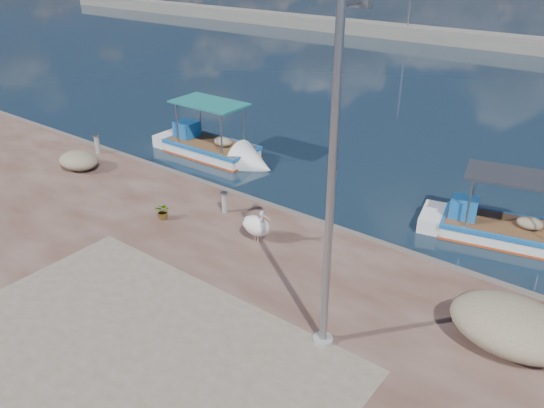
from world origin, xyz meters
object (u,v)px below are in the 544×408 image
at_px(boat_left, 211,150).
at_px(boat_right, 503,233).
at_px(pelican, 257,225).
at_px(bollard_near, 224,201).
at_px(lamp_post, 331,206).

relative_size(boat_left, boat_right, 1.04).
bearing_deg(boat_right, boat_left, 168.90).
relative_size(pelican, bollard_near, 1.65).
bearing_deg(pelican, boat_left, 156.67).
bearing_deg(boat_right, lamp_post, -114.04).
relative_size(boat_left, lamp_post, 0.81).
xyz_separation_m(boat_right, lamp_post, (-1.62, -7.81, 3.60)).
distance_m(boat_right, lamp_post, 8.75).
distance_m(boat_left, pelican, 8.41).
distance_m(pelican, lamp_post, 5.30).
xyz_separation_m(boat_left, boat_right, (12.04, 0.26, -0.02)).
distance_m(boat_left, boat_right, 12.05).
height_order(pelican, bollard_near, pelican).
height_order(lamp_post, bollard_near, lamp_post).
distance_m(boat_left, bollard_near, 6.40).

